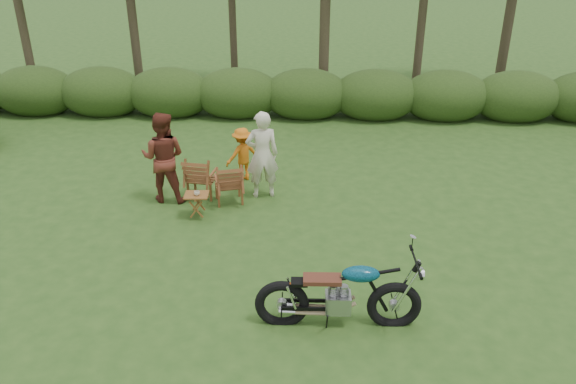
{
  "coord_description": "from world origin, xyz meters",
  "views": [
    {
      "loc": [
        0.14,
        -6.87,
        5.14
      ],
      "look_at": [
        -0.23,
        1.92,
        0.9
      ],
      "focal_mm": 35.0,
      "sensor_mm": 36.0,
      "label": 1
    }
  ],
  "objects_px": {
    "side_table": "(197,206)",
    "child": "(243,179)",
    "lawn_chair_left": "(203,196)",
    "cup": "(197,193)",
    "adult_a": "(263,195)",
    "motorcycle": "(337,323)",
    "lawn_chair_right": "(230,202)",
    "adult_b": "(168,199)"
  },
  "relations": [
    {
      "from": "lawn_chair_left",
      "to": "cup",
      "type": "bearing_deg",
      "value": 103.73
    },
    {
      "from": "lawn_chair_right",
      "to": "lawn_chair_left",
      "type": "xyz_separation_m",
      "value": [
        -0.59,
        0.25,
        0.0
      ]
    },
    {
      "from": "lawn_chair_left",
      "to": "adult_a",
      "type": "xyz_separation_m",
      "value": [
        1.25,
        0.06,
        0.0
      ]
    },
    {
      "from": "side_table",
      "to": "motorcycle",
      "type": "bearing_deg",
      "value": -50.18
    },
    {
      "from": "side_table",
      "to": "lawn_chair_left",
      "type": "bearing_deg",
      "value": 94.02
    },
    {
      "from": "cup",
      "to": "adult_a",
      "type": "height_order",
      "value": "adult_a"
    },
    {
      "from": "adult_b",
      "to": "child",
      "type": "xyz_separation_m",
      "value": [
        1.45,
        1.05,
        0.0
      ]
    },
    {
      "from": "motorcycle",
      "to": "child",
      "type": "height_order",
      "value": "motorcycle"
    },
    {
      "from": "lawn_chair_left",
      "to": "side_table",
      "type": "distance_m",
      "value": 0.96
    },
    {
      "from": "lawn_chair_left",
      "to": "child",
      "type": "bearing_deg",
      "value": -122.07
    },
    {
      "from": "adult_b",
      "to": "side_table",
      "type": "bearing_deg",
      "value": 139.65
    },
    {
      "from": "motorcycle",
      "to": "side_table",
      "type": "xyz_separation_m",
      "value": [
        -2.57,
        3.08,
        0.24
      ]
    },
    {
      "from": "lawn_chair_right",
      "to": "child",
      "type": "height_order",
      "value": "child"
    },
    {
      "from": "motorcycle",
      "to": "adult_a",
      "type": "bearing_deg",
      "value": 107.61
    },
    {
      "from": "lawn_chair_left",
      "to": "cup",
      "type": "distance_m",
      "value": 1.1
    },
    {
      "from": "side_table",
      "to": "cup",
      "type": "distance_m",
      "value": 0.29
    },
    {
      "from": "lawn_chair_left",
      "to": "side_table",
      "type": "relative_size",
      "value": 1.84
    },
    {
      "from": "side_table",
      "to": "adult_b",
      "type": "bearing_deg",
      "value": 136.15
    },
    {
      "from": "lawn_chair_left",
      "to": "side_table",
      "type": "bearing_deg",
      "value": 102.72
    },
    {
      "from": "adult_b",
      "to": "motorcycle",
      "type": "bearing_deg",
      "value": 134.64
    },
    {
      "from": "cup",
      "to": "adult_b",
      "type": "xyz_separation_m",
      "value": [
        -0.79,
        0.78,
        -0.53
      ]
    },
    {
      "from": "cup",
      "to": "child",
      "type": "xyz_separation_m",
      "value": [
        0.66,
        1.82,
        -0.53
      ]
    },
    {
      "from": "child",
      "to": "lawn_chair_left",
      "type": "bearing_deg",
      "value": 14.98
    },
    {
      "from": "cup",
      "to": "adult_a",
      "type": "distance_m",
      "value": 1.64
    },
    {
      "from": "side_table",
      "to": "adult_b",
      "type": "relative_size",
      "value": 0.26
    },
    {
      "from": "adult_a",
      "to": "adult_b",
      "type": "distance_m",
      "value": 1.97
    },
    {
      "from": "motorcycle",
      "to": "child",
      "type": "relative_size",
      "value": 1.84
    },
    {
      "from": "motorcycle",
      "to": "side_table",
      "type": "height_order",
      "value": "motorcycle"
    },
    {
      "from": "adult_b",
      "to": "child",
      "type": "relative_size",
      "value": 1.55
    },
    {
      "from": "lawn_chair_left",
      "to": "adult_a",
      "type": "relative_size",
      "value": 0.49
    },
    {
      "from": "side_table",
      "to": "adult_b",
      "type": "height_order",
      "value": "adult_b"
    },
    {
      "from": "cup",
      "to": "adult_a",
      "type": "xyz_separation_m",
      "value": [
        1.16,
        1.03,
        -0.53
      ]
    },
    {
      "from": "lawn_chair_right",
      "to": "cup",
      "type": "distance_m",
      "value": 1.02
    },
    {
      "from": "motorcycle",
      "to": "adult_b",
      "type": "bearing_deg",
      "value": 129.92
    },
    {
      "from": "motorcycle",
      "to": "adult_a",
      "type": "height_order",
      "value": "adult_a"
    },
    {
      "from": "side_table",
      "to": "cup",
      "type": "relative_size",
      "value": 4.46
    },
    {
      "from": "lawn_chair_left",
      "to": "child",
      "type": "xyz_separation_m",
      "value": [
        0.74,
        0.86,
        0.0
      ]
    },
    {
      "from": "side_table",
      "to": "child",
      "type": "height_order",
      "value": "child"
    },
    {
      "from": "adult_a",
      "to": "child",
      "type": "xyz_separation_m",
      "value": [
        -0.5,
        0.8,
        0.0
      ]
    },
    {
      "from": "lawn_chair_left",
      "to": "cup",
      "type": "xyz_separation_m",
      "value": [
        0.08,
        -0.96,
        0.53
      ]
    },
    {
      "from": "adult_a",
      "to": "lawn_chair_right",
      "type": "bearing_deg",
      "value": 12.64
    },
    {
      "from": "motorcycle",
      "to": "adult_a",
      "type": "relative_size",
      "value": 1.2
    }
  ]
}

